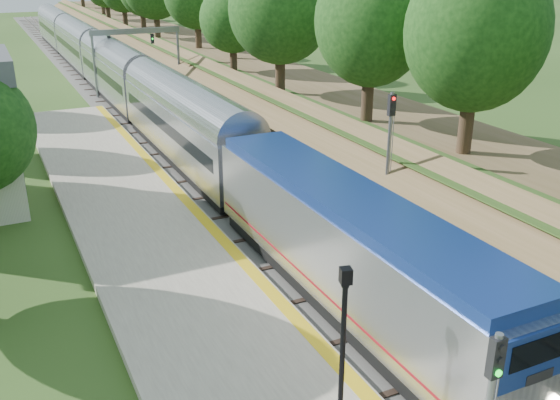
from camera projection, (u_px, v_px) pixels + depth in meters
name	position (u px, v px, depth m)	size (l,w,h in m)	color
trackbed	(124.00, 85.00, 63.92)	(9.50, 170.00, 0.28)	#4C4944
platform	(190.00, 297.00, 24.06)	(6.40, 68.00, 0.38)	gray
yellow_stripe	(258.00, 277.00, 25.14)	(0.55, 68.00, 0.01)	gold
embankment	(200.00, 61.00, 66.59)	(10.64, 170.00, 11.70)	brown
signal_gantry	(136.00, 44.00, 58.17)	(8.40, 0.38, 6.20)	slate
train	(117.00, 77.00, 56.24)	(2.98, 99.17, 4.38)	black
lamppost_far	(342.00, 355.00, 16.72)	(0.47, 0.47, 4.73)	black
signal_farside	(389.00, 143.00, 30.17)	(0.35, 0.28, 6.39)	slate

